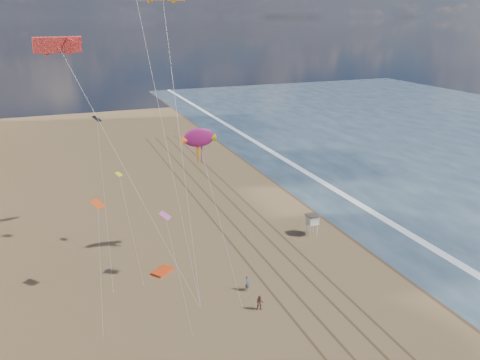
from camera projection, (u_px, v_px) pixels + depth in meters
name	position (u px, v px, depth m)	size (l,w,h in m)	color
wet_sand	(316.00, 193.00, 81.06)	(260.00, 260.00, 0.00)	#42301E
foam	(336.00, 190.00, 82.50)	(260.00, 260.00, 0.00)	white
tracks	(250.00, 232.00, 66.62)	(7.68, 120.00, 0.01)	brown
lifeguard_stand	(312.00, 220.00, 64.84)	(1.69, 1.69, 3.05)	white
grounded_kite	(163.00, 271.00, 56.02)	(2.53, 1.61, 0.29)	#FF4515
show_kite	(199.00, 138.00, 54.85)	(4.13, 6.63, 19.13)	#951762
kite_flyer_a	(247.00, 283.00, 52.00)	(0.67, 0.44, 1.85)	slate
kite_flyer_b	(260.00, 303.00, 48.52)	(0.83, 0.65, 1.71)	brown
small_kites	(121.00, 182.00, 52.73)	(8.77, 12.65, 9.91)	black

